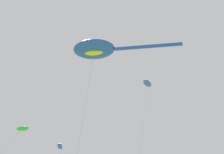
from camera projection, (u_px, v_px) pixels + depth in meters
big_show_kite at (97, 49)px, 25.32m from camera, size 8.44×10.03×18.54m
small_kite_bird_shape at (147, 84)px, 20.48m from camera, size 1.33×3.50×12.78m
small_kite_delta_white at (60, 151)px, 32.11m from camera, size 0.69×3.98×12.32m
small_kite_tiny_distant at (22, 129)px, 20.25m from camera, size 5.26×1.32×9.41m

